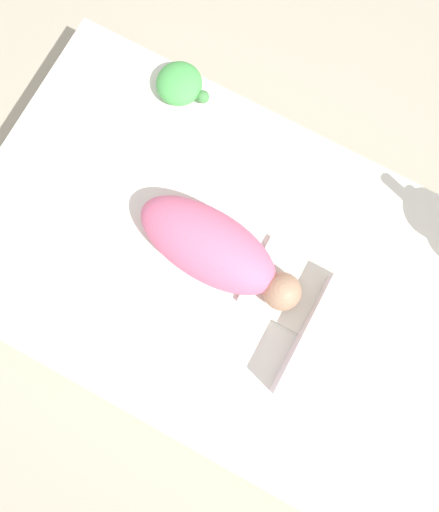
# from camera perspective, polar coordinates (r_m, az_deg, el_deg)

# --- Properties ---
(ground_plane) EXTENTS (12.00, 12.00, 0.00)m
(ground_plane) POSITION_cam_1_polar(r_m,az_deg,el_deg) (1.60, 1.13, -2.61)
(ground_plane) COLOR #B2A893
(bed_mattress) EXTENTS (1.51, 0.94, 0.22)m
(bed_mattress) POSITION_cam_1_polar(r_m,az_deg,el_deg) (1.49, 1.21, -2.06)
(bed_mattress) COLOR white
(bed_mattress) RESTS_ON ground_plane
(burp_cloth) EXTENTS (0.26, 0.20, 0.02)m
(burp_cloth) POSITION_cam_1_polar(r_m,az_deg,el_deg) (1.38, 8.69, -3.91)
(burp_cloth) COLOR white
(burp_cloth) RESTS_ON bed_mattress
(swaddled_baby) EXTENTS (0.49, 0.21, 0.15)m
(swaddled_baby) POSITION_cam_1_polar(r_m,az_deg,el_deg) (1.31, -0.65, 0.85)
(swaddled_baby) COLOR pink
(swaddled_baby) RESTS_ON bed_mattress
(pillow) EXTENTS (0.32, 0.34, 0.11)m
(pillow) POSITION_cam_1_polar(r_m,az_deg,el_deg) (1.36, 15.36, -11.69)
(pillow) COLOR white
(pillow) RESTS_ON bed_mattress
(turtle_plush) EXTENTS (0.16, 0.13, 0.08)m
(turtle_plush) POSITION_cam_1_polar(r_m,az_deg,el_deg) (1.52, -4.53, 19.00)
(turtle_plush) COLOR #51B756
(turtle_plush) RESTS_ON bed_mattress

